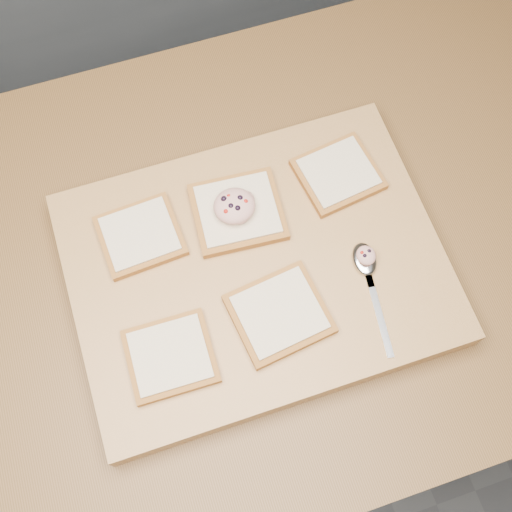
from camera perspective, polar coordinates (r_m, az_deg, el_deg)
The scene contains 11 objects.
ground at distance 1.85m, azimuth 3.44°, elevation -8.95°, with size 4.00×4.00×0.00m, color #515459.
island_counter at distance 1.41m, azimuth 4.46°, elevation -4.83°, with size 2.00×0.80×0.90m.
cutting_board at distance 0.94m, azimuth 0.00°, elevation -1.15°, with size 0.53×0.40×0.04m, color #B4844D.
bread_far_left at distance 0.94m, azimuth -10.25°, elevation 1.80°, with size 0.12×0.11×0.02m.
bread_far_center at distance 0.94m, azimuth -1.64°, elevation 3.98°, with size 0.14×0.13×0.02m.
bread_far_right at distance 0.98m, azimuth 7.31°, elevation 7.25°, with size 0.13×0.12×0.02m.
bread_near_left at distance 0.88m, azimuth -7.63°, elevation -8.81°, with size 0.12×0.11×0.02m.
bread_near_center at distance 0.88m, azimuth 2.09°, elevation -5.15°, with size 0.14×0.13×0.02m.
tuna_salad_dollop at distance 0.92m, azimuth -1.94°, elevation 4.48°, with size 0.06×0.06×0.03m.
spoon at distance 0.92m, azimuth 9.81°, elevation -0.97°, with size 0.04×0.17×0.01m.
spoon_salad at distance 0.91m, azimuth 9.76°, elevation 0.06°, with size 0.03×0.03×0.02m.
Camera 1 is at (-0.23, -0.36, 1.80)m, focal length 45.00 mm.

